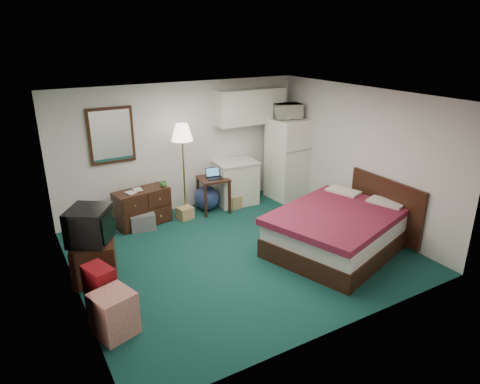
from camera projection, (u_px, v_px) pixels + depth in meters
floor at (240, 252)px, 6.96m from camera, size 5.00×4.50×0.01m
ceiling at (240, 97)px, 6.08m from camera, size 5.00×4.50×0.01m
walls at (240, 180)px, 6.52m from camera, size 5.01×4.51×2.50m
mirror at (111, 136)px, 7.54m from camera, size 0.80×0.06×1.00m
upper_cabinets at (251, 107)px, 8.64m from camera, size 1.50×0.35×0.70m
headboard at (385, 207)px, 7.34m from camera, size 0.06×1.56×1.00m
dresser at (142, 207)px, 7.88m from camera, size 1.05×0.60×0.67m
floor_lamp at (184, 172)px, 8.01m from camera, size 0.40×0.40×1.81m
desk at (214, 194)px, 8.46m from camera, size 0.62×0.62×0.70m
exercise_ball at (207, 198)px, 8.55m from camera, size 0.51×0.51×0.50m
kitchen_counter at (236, 183)px, 8.83m from camera, size 0.83×0.66×0.87m
fridge at (287, 159)px, 9.03m from camera, size 0.75×0.75×1.70m
bed at (337, 231)px, 6.92m from camera, size 2.49×2.19×0.67m
tv_stand at (94, 260)px, 6.13m from camera, size 0.73×0.77×0.59m
suitcase at (101, 291)px, 5.34m from camera, size 0.37×0.47×0.67m
retail_box at (114, 314)px, 5.01m from camera, size 0.55×0.55×0.54m
file_bin at (142, 221)px, 7.74m from camera, size 0.48×0.39×0.30m
cardboard_box_a at (185, 213)px, 8.18m from camera, size 0.31×0.28×0.23m
cardboard_box_b at (234, 201)px, 8.70m from camera, size 0.23×0.27×0.27m
laptop at (214, 174)px, 8.26m from camera, size 0.31×0.27×0.19m
crt_tv at (89, 225)px, 5.95m from camera, size 0.78×0.79×0.50m
microwave at (287, 109)px, 8.69m from camera, size 0.60×0.41×0.37m
book_a at (126, 189)px, 7.53m from camera, size 0.15×0.05×0.20m
book_b at (133, 186)px, 7.68m from camera, size 0.15×0.03×0.21m
mug at (163, 184)px, 7.91m from camera, size 0.15×0.14×0.12m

